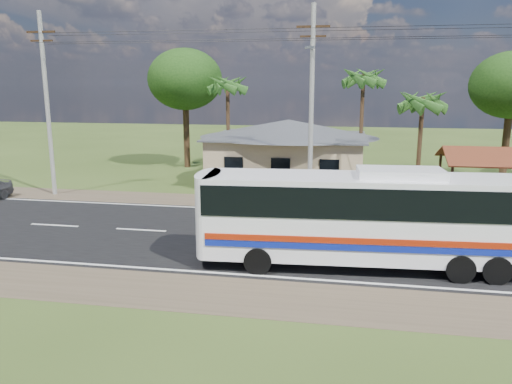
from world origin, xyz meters
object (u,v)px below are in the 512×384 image
waiting_shed (489,157)px  person (494,208)px  coach_bus (370,212)px  motorcycle (454,198)px

waiting_shed → person: waiting_shed is taller
coach_bus → person: 9.67m
motorcycle → coach_bus: bearing=141.7°
coach_bus → motorcycle: 12.22m
waiting_shed → person: size_ratio=3.21×
waiting_shed → coach_bus: (-7.07, -11.53, -0.55)m
waiting_shed → person: 4.81m
waiting_shed → motorcycle: bearing=-161.2°
coach_bus → motorcycle: coach_bus is taller
coach_bus → motorcycle: bearing=60.6°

